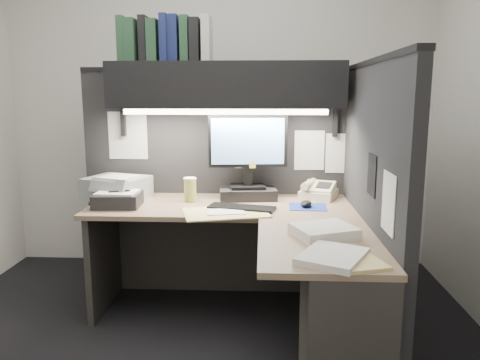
{
  "coord_description": "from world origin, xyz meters",
  "views": [
    {
      "loc": [
        0.37,
        -2.42,
        1.44
      ],
      "look_at": [
        0.23,
        0.51,
        0.9
      ],
      "focal_mm": 35.0,
      "sensor_mm": 36.0,
      "label": 1
    }
  ],
  "objects_px": {
    "monitor": "(248,166)",
    "notebook_stack": "(118,200)",
    "overhead_shelf": "(227,85)",
    "coffee_cup": "(190,190)",
    "keyboard": "(242,208)",
    "telephone": "(319,192)",
    "printer": "(117,188)",
    "desk": "(272,280)"
  },
  "relations": [
    {
      "from": "overhead_shelf",
      "to": "telephone",
      "type": "height_order",
      "value": "overhead_shelf"
    },
    {
      "from": "overhead_shelf",
      "to": "printer",
      "type": "distance_m",
      "value": 1.03
    },
    {
      "from": "keyboard",
      "to": "notebook_stack",
      "type": "distance_m",
      "value": 0.8
    },
    {
      "from": "coffee_cup",
      "to": "notebook_stack",
      "type": "bearing_deg",
      "value": -159.97
    },
    {
      "from": "monitor",
      "to": "overhead_shelf",
      "type": "bearing_deg",
      "value": 165.97
    },
    {
      "from": "coffee_cup",
      "to": "notebook_stack",
      "type": "height_order",
      "value": "coffee_cup"
    },
    {
      "from": "telephone",
      "to": "keyboard",
      "type": "bearing_deg",
      "value": -123.77
    },
    {
      "from": "monitor",
      "to": "notebook_stack",
      "type": "relative_size",
      "value": 2.01
    },
    {
      "from": "overhead_shelf",
      "to": "printer",
      "type": "height_order",
      "value": "overhead_shelf"
    },
    {
      "from": "printer",
      "to": "coffee_cup",
      "type": "bearing_deg",
      "value": 13.21
    },
    {
      "from": "desk",
      "to": "notebook_stack",
      "type": "xyz_separation_m",
      "value": [
        -0.98,
        0.47,
        0.33
      ]
    },
    {
      "from": "monitor",
      "to": "coffee_cup",
      "type": "height_order",
      "value": "monitor"
    },
    {
      "from": "telephone",
      "to": "monitor",
      "type": "bearing_deg",
      "value": -152.3
    },
    {
      "from": "desk",
      "to": "printer",
      "type": "height_order",
      "value": "printer"
    },
    {
      "from": "desk",
      "to": "keyboard",
      "type": "distance_m",
      "value": 0.55
    },
    {
      "from": "desk",
      "to": "monitor",
      "type": "relative_size",
      "value": 2.95
    },
    {
      "from": "printer",
      "to": "notebook_stack",
      "type": "bearing_deg",
      "value": -52.34
    },
    {
      "from": "monitor",
      "to": "printer",
      "type": "xyz_separation_m",
      "value": [
        -0.9,
        -0.04,
        -0.15
      ]
    },
    {
      "from": "desk",
      "to": "telephone",
      "type": "relative_size",
      "value": 7.22
    },
    {
      "from": "coffee_cup",
      "to": "printer",
      "type": "relative_size",
      "value": 0.4
    },
    {
      "from": "monitor",
      "to": "notebook_stack",
      "type": "distance_m",
      "value": 0.89
    },
    {
      "from": "desk",
      "to": "printer",
      "type": "bearing_deg",
      "value": 146.76
    },
    {
      "from": "keyboard",
      "to": "printer",
      "type": "xyz_separation_m",
      "value": [
        -0.87,
        0.26,
        0.07
      ]
    },
    {
      "from": "keyboard",
      "to": "notebook_stack",
      "type": "bearing_deg",
      "value": -169.43
    },
    {
      "from": "coffee_cup",
      "to": "overhead_shelf",
      "type": "bearing_deg",
      "value": 26.12
    },
    {
      "from": "desk",
      "to": "printer",
      "type": "xyz_separation_m",
      "value": [
        -1.06,
        0.69,
        0.36
      ]
    },
    {
      "from": "coffee_cup",
      "to": "printer",
      "type": "distance_m",
      "value": 0.52
    },
    {
      "from": "keyboard",
      "to": "coffee_cup",
      "type": "relative_size",
      "value": 2.72
    },
    {
      "from": "desk",
      "to": "keyboard",
      "type": "height_order",
      "value": "keyboard"
    },
    {
      "from": "monitor",
      "to": "printer",
      "type": "height_order",
      "value": "monitor"
    },
    {
      "from": "monitor",
      "to": "telephone",
      "type": "bearing_deg",
      "value": -0.85
    },
    {
      "from": "coffee_cup",
      "to": "printer",
      "type": "bearing_deg",
      "value": 173.65
    },
    {
      "from": "overhead_shelf",
      "to": "coffee_cup",
      "type": "height_order",
      "value": "overhead_shelf"
    },
    {
      "from": "desk",
      "to": "monitor",
      "type": "height_order",
      "value": "monitor"
    },
    {
      "from": "desk",
      "to": "overhead_shelf",
      "type": "bearing_deg",
      "value": 111.79
    },
    {
      "from": "monitor",
      "to": "keyboard",
      "type": "distance_m",
      "value": 0.38
    },
    {
      "from": "monitor",
      "to": "keyboard",
      "type": "xyz_separation_m",
      "value": [
        -0.03,
        -0.3,
        -0.22
      ]
    },
    {
      "from": "desk",
      "to": "notebook_stack",
      "type": "relative_size",
      "value": 5.92
    },
    {
      "from": "keyboard",
      "to": "telephone",
      "type": "distance_m",
      "value": 0.63
    },
    {
      "from": "overhead_shelf",
      "to": "keyboard",
      "type": "height_order",
      "value": "overhead_shelf"
    },
    {
      "from": "desk",
      "to": "telephone",
      "type": "bearing_deg",
      "value": 66.85
    },
    {
      "from": "monitor",
      "to": "keyboard",
      "type": "height_order",
      "value": "monitor"
    }
  ]
}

